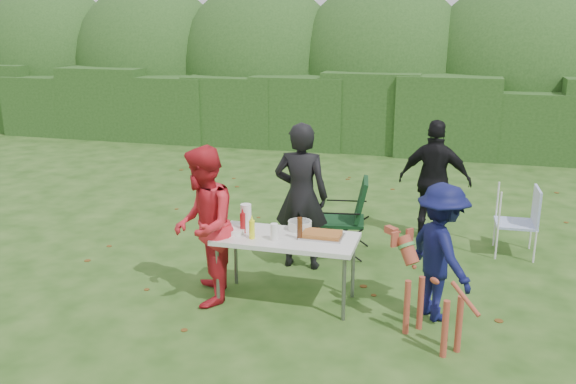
% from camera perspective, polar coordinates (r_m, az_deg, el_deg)
% --- Properties ---
extents(ground, '(80.00, 80.00, 0.00)m').
position_cam_1_polar(ground, '(7.05, -1.41, -8.97)').
color(ground, '#1E4211').
extents(hedge_row, '(22.00, 1.40, 1.70)m').
position_cam_1_polar(hedge_row, '(14.40, 7.85, 7.28)').
color(hedge_row, '#23471C').
rests_on(hedge_row, ground).
extents(shrub_backdrop, '(20.00, 2.60, 3.20)m').
position_cam_1_polar(shrub_backdrop, '(15.89, 8.75, 10.76)').
color(shrub_backdrop, '#3D6628').
rests_on(shrub_backdrop, ground).
extents(folding_table, '(1.50, 0.70, 0.74)m').
position_cam_1_polar(folding_table, '(6.49, -0.17, -4.64)').
color(folding_table, silver).
rests_on(folding_table, ground).
extents(person_cook, '(0.67, 0.45, 1.80)m').
position_cam_1_polar(person_cook, '(7.35, 1.23, -0.40)').
color(person_cook, black).
rests_on(person_cook, ground).
extents(person_red_jacket, '(0.88, 0.99, 1.71)m').
position_cam_1_polar(person_red_jacket, '(6.50, -7.92, -3.18)').
color(person_red_jacket, red).
rests_on(person_red_jacket, ground).
extents(person_black_puffy, '(1.02, 0.51, 1.67)m').
position_cam_1_polar(person_black_puffy, '(8.56, 13.57, 1.04)').
color(person_black_puffy, black).
rests_on(person_black_puffy, ground).
extents(child, '(0.95, 1.05, 1.42)m').
position_cam_1_polar(child, '(6.32, 14.10, -5.48)').
color(child, '#0E1142').
rests_on(child, ground).
extents(dog, '(1.01, 0.99, 0.96)m').
position_cam_1_polar(dog, '(5.90, 13.46, -9.43)').
color(dog, '#A2422E').
rests_on(dog, ground).
extents(camping_chair, '(0.73, 0.73, 1.02)m').
position_cam_1_polar(camping_chair, '(7.89, 5.11, -2.28)').
color(camping_chair, black).
rests_on(camping_chair, ground).
extents(lawn_chair, '(0.56, 0.56, 0.91)m').
position_cam_1_polar(lawn_chair, '(8.39, 20.54, -2.52)').
color(lawn_chair, '#5474CA').
rests_on(lawn_chair, ground).
extents(food_tray, '(0.45, 0.30, 0.02)m').
position_cam_1_polar(food_tray, '(6.45, 3.18, -4.17)').
color(food_tray, '#B7B7BA').
rests_on(food_tray, folding_table).
extents(focaccia_bread, '(0.40, 0.26, 0.04)m').
position_cam_1_polar(focaccia_bread, '(6.44, 3.18, -3.94)').
color(focaccia_bread, '#AA632B').
rests_on(focaccia_bread, food_tray).
extents(mustard_bottle, '(0.06, 0.06, 0.20)m').
position_cam_1_polar(mustard_bottle, '(6.39, -3.39, -3.52)').
color(mustard_bottle, '#F5FF1F').
rests_on(mustard_bottle, folding_table).
extents(ketchup_bottle, '(0.06, 0.06, 0.22)m').
position_cam_1_polar(ketchup_bottle, '(6.56, -4.25, -2.93)').
color(ketchup_bottle, maroon).
rests_on(ketchup_bottle, folding_table).
extents(beer_bottle, '(0.06, 0.06, 0.24)m').
position_cam_1_polar(beer_bottle, '(6.35, 1.10, -3.44)').
color(beer_bottle, '#47230F').
rests_on(beer_bottle, folding_table).
extents(paper_towel_roll, '(0.12, 0.12, 0.26)m').
position_cam_1_polar(paper_towel_roll, '(6.74, -3.95, -2.21)').
color(paper_towel_roll, white).
rests_on(paper_towel_roll, folding_table).
extents(cup_stack, '(0.08, 0.08, 0.18)m').
position_cam_1_polar(cup_stack, '(6.34, -1.29, -3.76)').
color(cup_stack, white).
rests_on(cup_stack, folding_table).
extents(pasta_bowl, '(0.26, 0.26, 0.10)m').
position_cam_1_polar(pasta_bowl, '(6.66, 1.12, -3.15)').
color(pasta_bowl, silver).
rests_on(pasta_bowl, folding_table).
extents(plate_stack, '(0.24, 0.24, 0.05)m').
position_cam_1_polar(plate_stack, '(6.60, -5.09, -3.61)').
color(plate_stack, white).
rests_on(plate_stack, folding_table).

